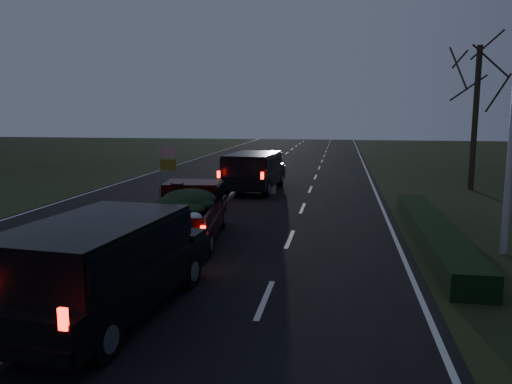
% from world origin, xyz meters
% --- Properties ---
extents(ground, '(120.00, 120.00, 0.00)m').
position_xyz_m(ground, '(0.00, 0.00, 0.00)').
color(ground, black).
rests_on(ground, ground).
extents(road_asphalt, '(14.00, 120.00, 0.02)m').
position_xyz_m(road_asphalt, '(0.00, 0.00, 0.01)').
color(road_asphalt, black).
rests_on(road_asphalt, ground).
extents(hedge_row, '(1.00, 10.00, 0.60)m').
position_xyz_m(hedge_row, '(7.80, 3.00, 0.30)').
color(hedge_row, black).
rests_on(hedge_row, ground).
extents(bare_tree_far, '(3.60, 3.60, 7.00)m').
position_xyz_m(bare_tree_far, '(11.50, 14.00, 5.23)').
color(bare_tree_far, black).
rests_on(bare_tree_far, ground).
extents(pickup_truck, '(2.38, 4.95, 2.50)m').
position_xyz_m(pickup_truck, '(0.60, 1.98, 0.94)').
color(pickup_truck, black).
rests_on(pickup_truck, ground).
extents(lead_suv, '(2.51, 5.39, 1.51)m').
position_xyz_m(lead_suv, '(0.88, 11.60, 1.15)').
color(lead_suv, black).
rests_on(lead_suv, ground).
extents(rear_suv, '(2.65, 5.44, 1.51)m').
position_xyz_m(rear_suv, '(0.73, -3.85, 1.14)').
color(rear_suv, black).
rests_on(rear_suv, ground).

